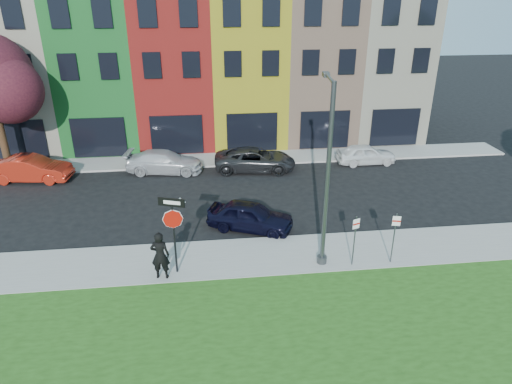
{
  "coord_description": "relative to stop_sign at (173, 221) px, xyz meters",
  "views": [
    {
      "loc": [
        -3.18,
        -13.26,
        10.51
      ],
      "look_at": [
        -1.16,
        4.0,
        2.62
      ],
      "focal_mm": 32.0,
      "sensor_mm": 36.0,
      "label": 1
    }
  ],
  "objects": [
    {
      "name": "ground",
      "position": [
        4.53,
        -2.2,
        -2.42
      ],
      "size": [
        120.0,
        120.0,
        0.0
      ],
      "primitive_type": "plane",
      "color": "black",
      "rests_on": "ground"
    },
    {
      "name": "sidewalk_near",
      "position": [
        6.53,
        0.8,
        -2.36
      ],
      "size": [
        40.0,
        3.0,
        0.12
      ],
      "primitive_type": "cube",
      "color": "gray",
      "rests_on": "ground"
    },
    {
      "name": "sidewalk_far",
      "position": [
        1.53,
        12.8,
        -2.36
      ],
      "size": [
        40.0,
        2.4,
        0.12
      ],
      "primitive_type": "cube",
      "color": "gray",
      "rests_on": "ground"
    },
    {
      "name": "rowhouse_block",
      "position": [
        2.03,
        18.98,
        2.57
      ],
      "size": [
        30.0,
        10.12,
        10.0
      ],
      "color": "beige",
      "rests_on": "ground"
    },
    {
      "name": "stop_sign",
      "position": [
        0.0,
        0.0,
        0.0
      ],
      "size": [
        1.01,
        0.38,
        3.24
      ],
      "rotation": [
        0.0,
        0.0,
        -0.33
      ],
      "color": "black",
      "rests_on": "sidewalk_near"
    },
    {
      "name": "man",
      "position": [
        -0.57,
        -0.3,
        -1.31
      ],
      "size": [
        0.83,
        0.64,
        1.98
      ],
      "primitive_type": "imported",
      "rotation": [
        0.0,
        0.0,
        3.03
      ],
      "color": "black",
      "rests_on": "sidewalk_near"
    },
    {
      "name": "sedan_near",
      "position": [
        3.28,
        3.35,
        -1.74
      ],
      "size": [
        4.49,
        5.17,
        1.37
      ],
      "primitive_type": "imported",
      "rotation": [
        0.0,
        0.0,
        1.17
      ],
      "color": "black",
      "rests_on": "ground"
    },
    {
      "name": "parked_car_red",
      "position": [
        -8.82,
        10.67,
        -1.67
      ],
      "size": [
        2.7,
        4.92,
        1.49
      ],
      "primitive_type": "imported",
      "rotation": [
        0.0,
        0.0,
        1.45
      ],
      "color": "maroon",
      "rests_on": "ground"
    },
    {
      "name": "parked_car_silver",
      "position": [
        -1.18,
        11.14,
        -1.75
      ],
      "size": [
        3.13,
        5.14,
        1.34
      ],
      "primitive_type": "imported",
      "rotation": [
        0.0,
        0.0,
        1.43
      ],
      "color": "#B1B2B7",
      "rests_on": "ground"
    },
    {
      "name": "parked_car_dark",
      "position": [
        4.38,
        10.85,
        -1.73
      ],
      "size": [
        3.44,
        5.5,
        1.38
      ],
      "primitive_type": "imported",
      "rotation": [
        0.0,
        0.0,
        1.45
      ],
      "color": "black",
      "rests_on": "ground"
    },
    {
      "name": "parked_car_white",
      "position": [
        11.56,
        11.14,
        -1.78
      ],
      "size": [
        1.6,
        3.79,
        1.28
      ],
      "primitive_type": "imported",
      "rotation": [
        0.0,
        0.0,
        1.58
      ],
      "color": "white",
      "rests_on": "ground"
    },
    {
      "name": "street_lamp",
      "position": [
        5.9,
        0.2,
        1.43
      ],
      "size": [
        0.62,
        2.57,
        7.39
      ],
      "rotation": [
        0.0,
        0.0,
        -0.13
      ],
      "color": "#474A4C",
      "rests_on": "sidewalk_near"
    },
    {
      "name": "parking_sign_a",
      "position": [
        7.07,
        -0.31,
        -0.93
      ],
      "size": [
        0.31,
        0.14,
        2.2
      ],
      "rotation": [
        0.0,
        0.0,
        0.35
      ],
      "color": "#474A4C",
      "rests_on": "sidewalk_near"
    },
    {
      "name": "parking_sign_b",
      "position": [
        8.71,
        -0.31,
        -0.91
      ],
      "size": [
        0.32,
        0.12,
        2.23
      ],
      "rotation": [
        0.0,
        0.0,
        -0.23
      ],
      "color": "#474A4C",
      "rests_on": "sidewalk_near"
    }
  ]
}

